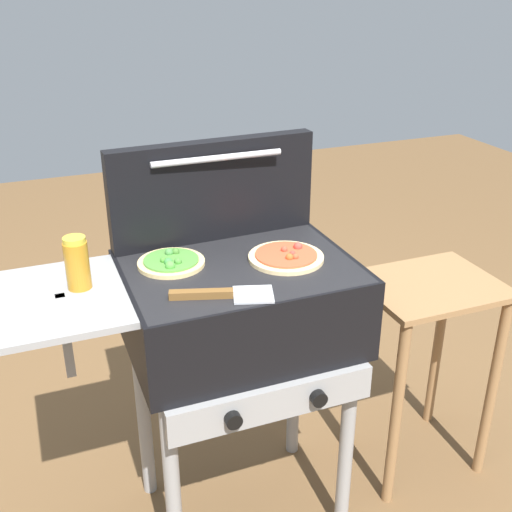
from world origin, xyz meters
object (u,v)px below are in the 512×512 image
at_px(grill, 236,312).
at_px(spatula, 223,294).
at_px(pizza_veggie, 171,262).
at_px(prep_table, 424,336).
at_px(pizza_pepperoni, 286,256).
at_px(sauce_jar, 77,263).

bearing_deg(grill, spatula, -119.67).
bearing_deg(pizza_veggie, spatula, -72.10).
bearing_deg(prep_table, spatula, -168.34).
bearing_deg(grill, pizza_veggie, 155.07).
height_order(spatula, prep_table, spatula).
xyz_separation_m(grill, spatula, (-0.09, -0.15, 0.15)).
relative_size(pizza_pepperoni, spatula, 0.81).
xyz_separation_m(spatula, prep_table, (0.76, 0.16, -0.39)).
distance_m(pizza_pepperoni, prep_table, 0.65).
bearing_deg(pizza_veggie, grill, -24.93).
distance_m(pizza_veggie, pizza_pepperoni, 0.32).
bearing_deg(pizza_pepperoni, sauce_jar, 176.08).
distance_m(sauce_jar, prep_table, 1.18).
distance_m(grill, sauce_jar, 0.47).
xyz_separation_m(pizza_veggie, sauce_jar, (-0.25, -0.04, 0.06)).
bearing_deg(sauce_jar, spatula, -29.40).
xyz_separation_m(pizza_pepperoni, prep_table, (0.52, 0.01, -0.39)).
xyz_separation_m(sauce_jar, prep_table, (1.09, -0.03, -0.45)).
bearing_deg(pizza_veggie, prep_table, -4.81).
bearing_deg(pizza_veggie, sauce_jar, -170.15).
bearing_deg(pizza_pepperoni, prep_table, 1.34).
height_order(pizza_pepperoni, prep_table, pizza_pepperoni).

